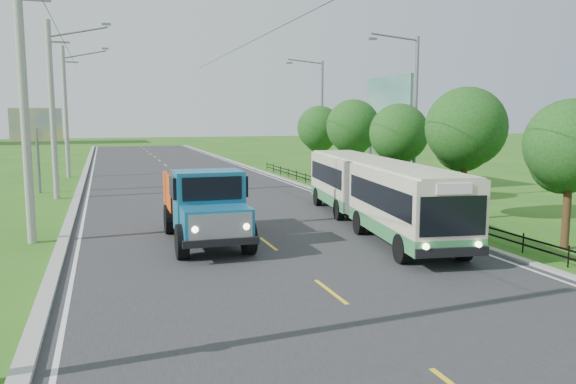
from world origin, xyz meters
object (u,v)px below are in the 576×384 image
streetlight_far (320,114)px  planter_near (467,223)px  streetlight_mid (413,113)px  bus (375,188)px  pole_mid (53,109)px  tree_back (319,130)px  tree_third (465,132)px  pole_near (25,105)px  tree_second (569,150)px  pole_far (66,111)px  tree_fifth (353,129)px  tree_fourth (398,137)px  planter_mid (378,197)px  dump_truck (205,201)px  billboard_right (388,107)px  planter_far (324,181)px  billboard_left (36,130)px

streetlight_far → planter_near: size_ratio=13.54×
streetlight_mid → bus: (-5.46, -6.29, -3.22)m
pole_mid → tree_back: pole_mid is taller
tree_third → planter_near: size_ratio=8.96×
planter_near → pole_near: bearing=169.9°
tree_second → streetlight_mid: bearing=86.2°
tree_second → pole_far: bearing=120.4°
pole_mid → tree_fifth: (18.12, -0.86, -1.24)m
streetlight_far → bus: bearing=-105.1°
pole_mid → tree_second: size_ratio=1.89×
tree_fourth → pole_near: bearing=-164.2°
tree_fifth → planter_mid: (-1.26, -6.14, -3.57)m
tree_fourth → streetlight_mid: 1.54m
tree_fourth → planter_mid: bearing=-173.6°
streetlight_mid → dump_truck: size_ratio=1.36×
pole_near → tree_second: bearing=-20.7°
tree_back → billboard_right: 6.82m
pole_near → pole_far: (0.00, 24.00, 0.00)m
pole_near → tree_fourth: pole_near is taller
pole_near → bus: size_ratio=0.68×
bus → dump_truck: 7.36m
tree_fourth → planter_mid: (-1.26, -0.14, -3.30)m
planter_mid → dump_truck: bearing=-147.1°
pole_near → streetlight_mid: 19.56m
tree_fifth → billboard_right: bearing=-3.3°
streetlight_far → planter_mid: streetlight_far is taller
planter_near → bus: size_ratio=0.05×
planter_mid → bus: bearing=-118.5°
pole_mid → tree_fifth: size_ratio=1.72×
planter_near → bus: bus is taller
tree_fifth → billboard_right: (2.44, -0.14, 1.49)m
pole_near → streetlight_far: bearing=45.1°
planter_near → planter_mid: bearing=90.0°
tree_fifth → billboard_right: size_ratio=0.79×
tree_second → planter_far: size_ratio=7.91×
tree_third → planter_near: bearing=-120.4°
tree_fourth → billboard_right: size_ratio=0.74×
planter_mid → billboard_left: (-18.10, 10.00, 3.58)m
tree_fourth → billboard_left: 21.72m
tree_third → planter_mid: (-1.26, 5.86, -3.70)m
billboard_right → dump_truck: (-14.45, -12.95, -3.77)m
pole_far → tree_second: (18.12, -30.86, -1.57)m
streetlight_mid → tree_fifth: bearing=97.3°
planter_mid → pole_near: bearing=-163.5°
pole_mid → pole_far: same height
streetlight_mid → tree_second: bearing=-93.8°
planter_near → tree_third: bearing=59.6°
planter_near → tree_second: bearing=-72.0°
dump_truck → tree_back: bearing=58.8°
billboard_left → billboard_right: 22.21m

